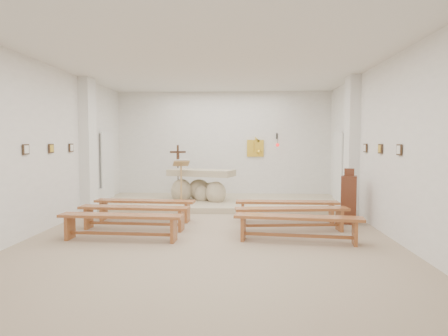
{
  "coord_description": "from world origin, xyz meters",
  "views": [
    {
      "loc": [
        0.63,
        -8.17,
        1.87
      ],
      "look_at": [
        0.18,
        1.6,
        1.22
      ],
      "focal_mm": 32.0,
      "sensor_mm": 36.0,
      "label": 1
    }
  ],
  "objects_px": {
    "bench_left_front": "(145,205)",
    "bench_right_second": "(292,214)",
    "crucifix_stand": "(178,167)",
    "donation_pedestal": "(349,199)",
    "bench_left_second": "(134,212)",
    "altar": "(200,187)",
    "bench_right_third": "(298,223)",
    "lectern": "(181,181)",
    "bench_right_front": "(287,206)",
    "bench_left_third": "(121,221)"
  },
  "relations": [
    {
      "from": "bench_left_front",
      "to": "bench_left_third",
      "type": "height_order",
      "value": "same"
    },
    {
      "from": "bench_right_front",
      "to": "bench_left_second",
      "type": "relative_size",
      "value": 0.99
    },
    {
      "from": "bench_right_third",
      "to": "lectern",
      "type": "bearing_deg",
      "value": 133.64
    },
    {
      "from": "bench_left_second",
      "to": "bench_left_third",
      "type": "distance_m",
      "value": 0.92
    },
    {
      "from": "altar",
      "to": "bench_left_second",
      "type": "height_order",
      "value": "altar"
    },
    {
      "from": "bench_right_front",
      "to": "bench_right_third",
      "type": "relative_size",
      "value": 0.99
    },
    {
      "from": "altar",
      "to": "bench_right_third",
      "type": "distance_m",
      "value": 4.82
    },
    {
      "from": "altar",
      "to": "bench_left_third",
      "type": "xyz_separation_m",
      "value": [
        -1.06,
        -4.26,
        -0.16
      ]
    },
    {
      "from": "bench_left_third",
      "to": "bench_right_third",
      "type": "relative_size",
      "value": 1.0
    },
    {
      "from": "lectern",
      "to": "bench_left_third",
      "type": "height_order",
      "value": "lectern"
    },
    {
      "from": "bench_right_second",
      "to": "bench_left_third",
      "type": "height_order",
      "value": "same"
    },
    {
      "from": "altar",
      "to": "lectern",
      "type": "xyz_separation_m",
      "value": [
        -0.49,
        -0.5,
        0.23
      ]
    },
    {
      "from": "bench_left_third",
      "to": "bench_right_third",
      "type": "bearing_deg",
      "value": 3.2
    },
    {
      "from": "altar",
      "to": "bench_right_third",
      "type": "height_order",
      "value": "altar"
    },
    {
      "from": "crucifix_stand",
      "to": "bench_right_front",
      "type": "relative_size",
      "value": 0.68
    },
    {
      "from": "bench_left_front",
      "to": "donation_pedestal",
      "type": "bearing_deg",
      "value": 3.16
    },
    {
      "from": "bench_left_second",
      "to": "bench_right_third",
      "type": "height_order",
      "value": "same"
    },
    {
      "from": "bench_right_front",
      "to": "bench_right_second",
      "type": "relative_size",
      "value": 0.99
    },
    {
      "from": "lectern",
      "to": "bench_left_front",
      "type": "bearing_deg",
      "value": -123.76
    },
    {
      "from": "bench_right_front",
      "to": "bench_right_third",
      "type": "distance_m",
      "value": 1.85
    },
    {
      "from": "bench_right_second",
      "to": "lectern",
      "type": "bearing_deg",
      "value": 128.69
    },
    {
      "from": "bench_left_third",
      "to": "bench_right_third",
      "type": "xyz_separation_m",
      "value": [
        3.32,
        0.0,
        0.0
      ]
    },
    {
      "from": "lectern",
      "to": "bench_left_front",
      "type": "relative_size",
      "value": 0.52
    },
    {
      "from": "bench_left_front",
      "to": "bench_right_second",
      "type": "bearing_deg",
      "value": -11.68
    },
    {
      "from": "donation_pedestal",
      "to": "bench_right_second",
      "type": "xyz_separation_m",
      "value": [
        -1.39,
        -0.86,
        -0.18
      ]
    },
    {
      "from": "crucifix_stand",
      "to": "bench_right_third",
      "type": "height_order",
      "value": "crucifix_stand"
    },
    {
      "from": "lectern",
      "to": "bench_right_front",
      "type": "distance_m",
      "value": 3.37
    },
    {
      "from": "crucifix_stand",
      "to": "bench_left_second",
      "type": "distance_m",
      "value": 4.01
    },
    {
      "from": "crucifix_stand",
      "to": "bench_left_third",
      "type": "height_order",
      "value": "crucifix_stand"
    },
    {
      "from": "crucifix_stand",
      "to": "bench_right_front",
      "type": "xyz_separation_m",
      "value": [
        3.02,
        -3.01,
        -0.71
      ]
    },
    {
      "from": "lectern",
      "to": "bench_left_third",
      "type": "relative_size",
      "value": 0.52
    },
    {
      "from": "altar",
      "to": "bench_left_second",
      "type": "distance_m",
      "value": 3.5
    },
    {
      "from": "bench_left_front",
      "to": "bench_right_front",
      "type": "distance_m",
      "value": 3.32
    },
    {
      "from": "bench_left_second",
      "to": "crucifix_stand",
      "type": "bearing_deg",
      "value": 89.44
    },
    {
      "from": "donation_pedestal",
      "to": "bench_right_second",
      "type": "relative_size",
      "value": 0.53
    },
    {
      "from": "crucifix_stand",
      "to": "bench_right_second",
      "type": "xyz_separation_m",
      "value": [
        3.02,
        -3.93,
        -0.71
      ]
    },
    {
      "from": "crucifix_stand",
      "to": "bench_right_third",
      "type": "distance_m",
      "value": 5.76
    },
    {
      "from": "crucifix_stand",
      "to": "bench_left_second",
      "type": "xyz_separation_m",
      "value": [
        -0.3,
        -3.93,
        -0.71
      ]
    },
    {
      "from": "altar",
      "to": "bench_right_third",
      "type": "relative_size",
      "value": 0.86
    },
    {
      "from": "crucifix_stand",
      "to": "donation_pedestal",
      "type": "distance_m",
      "value": 5.4
    },
    {
      "from": "lectern",
      "to": "donation_pedestal",
      "type": "relative_size",
      "value": 0.97
    },
    {
      "from": "donation_pedestal",
      "to": "bench_left_third",
      "type": "bearing_deg",
      "value": -142.79
    },
    {
      "from": "altar",
      "to": "bench_left_second",
      "type": "xyz_separation_m",
      "value": [
        -1.06,
        -3.33,
        -0.16
      ]
    },
    {
      "from": "bench_left_second",
      "to": "bench_right_third",
      "type": "distance_m",
      "value": 3.44
    },
    {
      "from": "bench_left_front",
      "to": "bench_left_second",
      "type": "xyz_separation_m",
      "value": [
        0.0,
        -0.92,
        0.0
      ]
    },
    {
      "from": "lectern",
      "to": "donation_pedestal",
      "type": "bearing_deg",
      "value": -42.59
    },
    {
      "from": "lectern",
      "to": "bench_right_third",
      "type": "distance_m",
      "value": 4.67
    },
    {
      "from": "bench_right_front",
      "to": "bench_right_third",
      "type": "height_order",
      "value": "same"
    },
    {
      "from": "crucifix_stand",
      "to": "bench_left_third",
      "type": "xyz_separation_m",
      "value": [
        -0.3,
        -4.86,
        -0.71
      ]
    },
    {
      "from": "lectern",
      "to": "bench_left_second",
      "type": "height_order",
      "value": "lectern"
    }
  ]
}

